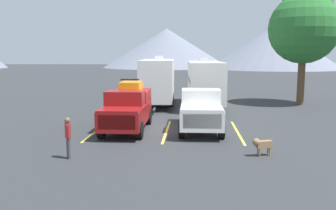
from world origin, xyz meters
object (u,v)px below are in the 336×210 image
(pickup_truck_a, at_px, (128,107))
(dog, at_px, (261,144))
(camper_trailer_b, at_px, (205,81))
(person_a, at_px, (68,135))
(pickup_truck_b, at_px, (201,108))
(camper_trailer_a, at_px, (158,79))

(pickup_truck_a, height_order, dog, pickup_truck_a)
(camper_trailer_b, relative_size, person_a, 5.86)
(pickup_truck_b, height_order, dog, pickup_truck_b)
(camper_trailer_a, xyz_separation_m, dog, (5.31, -13.84, -1.51))
(dog, bearing_deg, camper_trailer_a, 110.98)
(pickup_truck_a, xyz_separation_m, camper_trailer_a, (0.68, 9.37, 0.82))
(camper_trailer_a, distance_m, person_a, 14.85)
(pickup_truck_a, distance_m, dog, 7.50)
(pickup_truck_b, height_order, person_a, pickup_truck_b)
(camper_trailer_b, distance_m, person_a, 15.03)
(pickup_truck_b, xyz_separation_m, camper_trailer_b, (0.46, 8.35, 0.79))
(pickup_truck_a, bearing_deg, person_a, -103.63)
(camper_trailer_a, relative_size, camper_trailer_b, 0.99)
(pickup_truck_a, height_order, pickup_truck_b, pickup_truck_a)
(pickup_truck_b, relative_size, person_a, 3.46)
(pickup_truck_a, height_order, person_a, pickup_truck_a)
(pickup_truck_a, height_order, camper_trailer_a, camper_trailer_a)
(pickup_truck_a, xyz_separation_m, pickup_truck_b, (3.76, 0.30, -0.04))
(camper_trailer_b, distance_m, dog, 13.31)
(dog, bearing_deg, camper_trailer_b, 97.69)
(pickup_truck_b, xyz_separation_m, person_a, (-5.04, -5.60, -0.23))
(person_a, bearing_deg, camper_trailer_b, 68.46)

